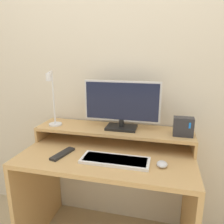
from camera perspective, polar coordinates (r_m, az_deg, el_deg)
wall_back at (r=1.70m, az=1.81°, el=9.60°), size 6.00×0.05×2.50m
desk at (r=1.61m, az=-1.12°, el=-17.87°), size 1.15×0.63×0.76m
monitor_shelf at (r=1.62m, az=0.40°, el=-4.85°), size 1.15×0.28×0.11m
monitor at (r=1.56m, az=2.56°, el=1.96°), size 0.55×0.15×0.35m
desk_lamp at (r=1.65m, az=-15.16°, el=2.20°), size 0.13×0.22×0.42m
router_dock at (r=1.53m, az=18.12°, el=-3.66°), size 0.13×0.07×0.13m
keyboard at (r=1.38m, az=0.81°, el=-12.45°), size 0.43×0.16×0.02m
mouse at (r=1.36m, az=12.94°, el=-13.13°), size 0.06×0.08×0.03m
remote_control at (r=1.50m, az=-12.76°, el=-10.60°), size 0.10×0.21×0.02m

